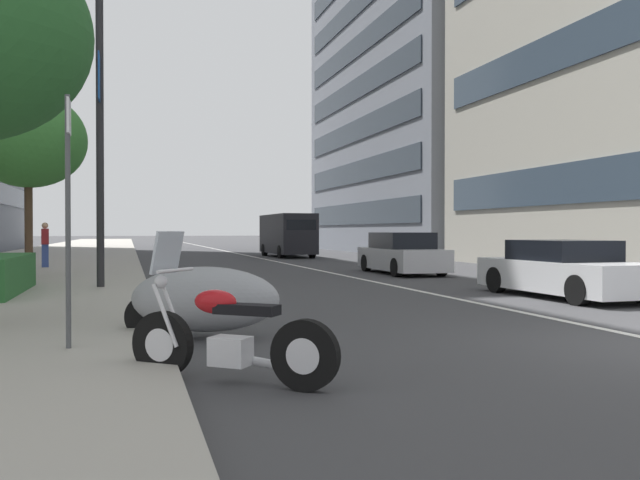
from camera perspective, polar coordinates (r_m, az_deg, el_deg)
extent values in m
cube|color=#A39E93|center=(36.75, -21.97, -1.48)|extent=(160.00, 8.16, 0.15)
cube|color=silver|center=(42.14, -6.87, -1.24)|extent=(110.00, 0.16, 0.01)
cylinder|color=black|center=(6.96, -13.53, -8.80)|extent=(0.51, 0.60, 0.67)
cylinder|color=silver|center=(6.96, -13.53, -8.80)|extent=(0.31, 0.34, 0.34)
cylinder|color=black|center=(6.19, -1.30, -9.99)|extent=(0.51, 0.60, 0.67)
cylinder|color=silver|center=(6.19, -1.30, -9.99)|extent=(0.31, 0.34, 0.34)
cube|color=silver|center=(6.54, -7.79, -9.55)|extent=(0.44, 0.46, 0.28)
cube|color=black|center=(6.39, -6.39, -6.02)|extent=(0.57, 0.64, 0.10)
ellipsoid|color=#AD1116|center=(6.56, -9.09, -5.32)|extent=(0.47, 0.51, 0.24)
cylinder|color=silver|center=(6.82, -13.34, -6.40)|extent=(0.23, 0.28, 0.64)
cylinder|color=silver|center=(6.93, -12.66, -6.28)|extent=(0.23, 0.28, 0.64)
cylinder|color=silver|center=(6.79, -12.46, -2.58)|extent=(0.49, 0.40, 0.04)
sphere|color=silver|center=(6.90, -13.69, -3.53)|extent=(0.14, 0.14, 0.14)
cube|color=#B2BCC6|center=(6.84, -13.15, -1.05)|extent=(0.42, 0.37, 0.44)
cylinder|color=silver|center=(6.55, -5.01, -10.58)|extent=(0.50, 0.59, 0.16)
ellipsoid|color=gray|center=(9.21, -9.97, -5.10)|extent=(1.47, 2.22, 0.90)
cylinder|color=black|center=(9.47, -14.87, -6.48)|extent=(0.31, 0.60, 0.60)
cube|color=silver|center=(15.72, 20.49, -2.92)|extent=(4.47, 1.87, 0.68)
cube|color=black|center=(15.75, 20.34, -0.84)|extent=(2.10, 1.68, 0.46)
cylinder|color=black|center=(16.46, 15.12, -3.36)|extent=(0.62, 0.23, 0.62)
cylinder|color=black|center=(17.38, 19.61, -3.16)|extent=(0.62, 0.23, 0.62)
cylinder|color=black|center=(14.09, 21.58, -4.08)|extent=(0.62, 0.23, 0.62)
cube|color=#B7B7BC|center=(23.10, 7.13, -1.64)|extent=(4.66, 1.88, 0.73)
cube|color=black|center=(23.10, 7.11, -0.04)|extent=(2.50, 1.68, 0.56)
cylinder|color=black|center=(24.26, 4.04, -2.01)|extent=(0.63, 0.24, 0.62)
cylinder|color=black|center=(24.82, 7.52, -1.95)|extent=(0.63, 0.24, 0.62)
cylinder|color=black|center=(21.40, 6.67, -2.38)|extent=(0.63, 0.24, 0.62)
cylinder|color=black|center=(22.03, 10.52, -2.30)|extent=(0.63, 0.24, 0.62)
cube|color=black|center=(37.83, -2.87, 0.54)|extent=(6.13, 2.06, 2.22)
cube|color=black|center=(34.90, -1.64, 1.33)|extent=(0.07, 1.65, 0.56)
cylinder|color=black|center=(39.66, -4.85, -0.85)|extent=(0.72, 0.27, 0.72)
cylinder|color=black|center=(40.07, -2.38, -0.83)|extent=(0.72, 0.27, 0.72)
cylinder|color=black|center=(35.62, -3.42, -1.03)|extent=(0.72, 0.27, 0.72)
cylinder|color=black|center=(36.08, -0.69, -1.01)|extent=(0.72, 0.27, 0.72)
cylinder|color=#47494C|center=(8.01, -21.08, 1.50)|extent=(0.06, 0.06, 2.90)
cube|color=silver|center=(8.12, -21.02, 9.99)|extent=(0.32, 0.02, 0.40)
cylinder|color=#232326|center=(16.84, -18.61, 10.11)|extent=(0.18, 0.18, 8.17)
cube|color=#194C99|center=(16.66, -18.67, 13.30)|extent=(0.56, 0.03, 1.10)
cube|color=#194C99|center=(17.35, -18.58, 12.80)|extent=(0.56, 0.03, 1.10)
cylinder|color=#473323|center=(20.22, -24.02, 0.78)|extent=(0.22, 0.22, 2.73)
ellipsoid|color=#387A33|center=(20.39, -24.06, 7.99)|extent=(3.19, 3.19, 2.71)
cube|color=#33478C|center=(26.39, -22.81, -1.27)|extent=(0.35, 0.28, 0.85)
cube|color=maroon|center=(26.37, -22.81, 0.28)|extent=(0.43, 0.31, 0.58)
sphere|color=tan|center=(26.37, -22.82, 1.17)|extent=(0.23, 0.23, 0.23)
cube|color=#384756|center=(24.51, 22.55, 4.79)|extent=(19.78, 0.08, 1.50)
cube|color=#384756|center=(25.35, 22.61, 16.05)|extent=(19.78, 0.08, 1.50)
cube|color=gray|center=(52.95, 14.95, 17.70)|extent=(23.54, 21.75, 33.84)
cube|color=#2D3842|center=(45.97, 3.17, 2.30)|extent=(21.19, 0.08, 1.50)
cube|color=#2D3842|center=(46.14, 3.17, 5.92)|extent=(21.19, 0.08, 1.50)
cube|color=#2D3842|center=(46.49, 3.18, 9.49)|extent=(21.19, 0.08, 1.50)
cube|color=#2D3842|center=(47.02, 3.18, 13.00)|extent=(21.19, 0.08, 1.50)
cube|color=#2D3842|center=(47.72, 3.18, 16.42)|extent=(21.19, 0.08, 1.50)
cube|color=#2D3842|center=(48.58, 3.18, 19.73)|extent=(21.19, 0.08, 1.50)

